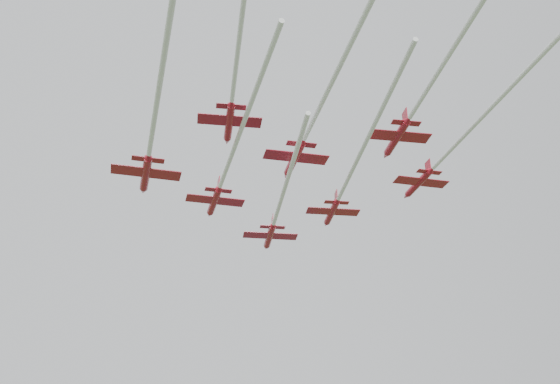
{
  "coord_description": "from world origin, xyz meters",
  "views": [
    {
      "loc": [
        2.17,
        -85.06,
        10.74
      ],
      "look_at": [
        4.31,
        0.32,
        52.4
      ],
      "focal_mm": 40.0,
      "sensor_mm": 36.0,
      "label": 1
    }
  ],
  "objects_px": {
    "jet_row2_left": "(226,171)",
    "jet_row2_right": "(347,182)",
    "jet_lead": "(276,215)",
    "jet_row4_left": "(238,52)",
    "jet_row3_mid": "(321,104)",
    "jet_row4_right": "(440,69)",
    "jet_row3_left": "(153,125)",
    "jet_row3_right": "(452,149)"
  },
  "relations": [
    {
      "from": "jet_row2_left",
      "to": "jet_row3_mid",
      "type": "xyz_separation_m",
      "value": [
        12.48,
        -14.85,
        1.64
      ]
    },
    {
      "from": "jet_row4_right",
      "to": "jet_row2_right",
      "type": "bearing_deg",
      "value": 99.42
    },
    {
      "from": "jet_row2_left",
      "to": "jet_row2_right",
      "type": "xyz_separation_m",
      "value": [
        17.44,
        1.33,
        -0.89
      ]
    },
    {
      "from": "jet_row2_right",
      "to": "jet_row3_right",
      "type": "bearing_deg",
      "value": -31.74
    },
    {
      "from": "jet_row2_right",
      "to": "jet_row2_left",
      "type": "bearing_deg",
      "value": 178.79
    },
    {
      "from": "jet_lead",
      "to": "jet_row2_left",
      "type": "distance_m",
      "value": 17.81
    },
    {
      "from": "jet_row3_right",
      "to": "jet_row4_right",
      "type": "bearing_deg",
      "value": -120.84
    },
    {
      "from": "jet_row3_mid",
      "to": "jet_row3_right",
      "type": "relative_size",
      "value": 1.24
    },
    {
      "from": "jet_row2_left",
      "to": "jet_row3_mid",
      "type": "relative_size",
      "value": 0.83
    },
    {
      "from": "jet_row4_left",
      "to": "jet_lead",
      "type": "bearing_deg",
      "value": 77.02
    },
    {
      "from": "jet_row3_mid",
      "to": "jet_row4_left",
      "type": "xyz_separation_m",
      "value": [
        -9.84,
        -11.3,
        -1.28
      ]
    },
    {
      "from": "jet_row3_left",
      "to": "jet_row4_left",
      "type": "xyz_separation_m",
      "value": [
        10.67,
        -12.35,
        1.52
      ]
    },
    {
      "from": "jet_row3_left",
      "to": "jet_row3_mid",
      "type": "distance_m",
      "value": 20.73
    },
    {
      "from": "jet_row3_left",
      "to": "jet_row4_left",
      "type": "bearing_deg",
      "value": -62.59
    },
    {
      "from": "jet_row2_left",
      "to": "jet_row3_mid",
      "type": "height_order",
      "value": "jet_row3_mid"
    },
    {
      "from": "jet_lead",
      "to": "jet_row2_right",
      "type": "bearing_deg",
      "value": -62.27
    },
    {
      "from": "jet_row3_mid",
      "to": "jet_row3_right",
      "type": "bearing_deg",
      "value": 16.03
    },
    {
      "from": "jet_row3_mid",
      "to": "jet_row3_right",
      "type": "height_order",
      "value": "jet_row3_mid"
    },
    {
      "from": "jet_row2_left",
      "to": "jet_row3_right",
      "type": "xyz_separation_m",
      "value": [
        31.17,
        -5.41,
        1.0
      ]
    },
    {
      "from": "jet_row2_right",
      "to": "jet_row4_left",
      "type": "xyz_separation_m",
      "value": [
        -14.8,
        -27.48,
        1.24
      ]
    },
    {
      "from": "jet_row2_right",
      "to": "jet_row3_right",
      "type": "relative_size",
      "value": 1.03
    },
    {
      "from": "jet_row3_left",
      "to": "jet_row3_right",
      "type": "bearing_deg",
      "value": -1.35
    },
    {
      "from": "jet_lead",
      "to": "jet_row2_left",
      "type": "relative_size",
      "value": 0.98
    },
    {
      "from": "jet_row4_left",
      "to": "jet_row2_left",
      "type": "bearing_deg",
      "value": 89.37
    },
    {
      "from": "jet_row3_mid",
      "to": "jet_row4_right",
      "type": "height_order",
      "value": "jet_row3_mid"
    },
    {
      "from": "jet_lead",
      "to": "jet_row4_right",
      "type": "height_order",
      "value": "jet_row4_right"
    },
    {
      "from": "jet_row2_left",
      "to": "jet_row4_left",
      "type": "distance_m",
      "value": 26.29
    },
    {
      "from": "jet_row2_left",
      "to": "jet_row3_right",
      "type": "relative_size",
      "value": 1.03
    },
    {
      "from": "jet_lead",
      "to": "jet_row3_right",
      "type": "relative_size",
      "value": 1.01
    },
    {
      "from": "jet_row3_mid",
      "to": "jet_row4_right",
      "type": "bearing_deg",
      "value": -45.28
    },
    {
      "from": "jet_row3_left",
      "to": "jet_row2_left",
      "type": "bearing_deg",
      "value": 46.37
    },
    {
      "from": "jet_lead",
      "to": "jet_row3_right",
      "type": "xyz_separation_m",
      "value": [
        23.64,
        -21.55,
        0.76
      ]
    },
    {
      "from": "jet_lead",
      "to": "jet_row4_right",
      "type": "xyz_separation_m",
      "value": [
        17.39,
        -39.54,
        0.47
      ]
    },
    {
      "from": "jet_row2_left",
      "to": "jet_row2_right",
      "type": "relative_size",
      "value": 1.0
    },
    {
      "from": "jet_row3_mid",
      "to": "jet_row4_left",
      "type": "bearing_deg",
      "value": -141.79
    },
    {
      "from": "jet_row3_right",
      "to": "jet_row4_left",
      "type": "bearing_deg",
      "value": -155.64
    },
    {
      "from": "jet_row3_left",
      "to": "jet_row3_right",
      "type": "height_order",
      "value": "jet_row3_right"
    },
    {
      "from": "jet_row3_right",
      "to": "jet_row4_left",
      "type": "xyz_separation_m",
      "value": [
        -28.53,
        -20.74,
        -0.65
      ]
    },
    {
      "from": "jet_row2_left",
      "to": "jet_row4_left",
      "type": "relative_size",
      "value": 0.88
    },
    {
      "from": "jet_row2_right",
      "to": "jet_row3_mid",
      "type": "bearing_deg",
      "value": -112.62
    },
    {
      "from": "jet_lead",
      "to": "jet_row4_left",
      "type": "xyz_separation_m",
      "value": [
        -4.88,
        -42.29,
        0.11
      ]
    },
    {
      "from": "jet_row3_left",
      "to": "jet_row4_right",
      "type": "relative_size",
      "value": 0.96
    }
  ]
}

